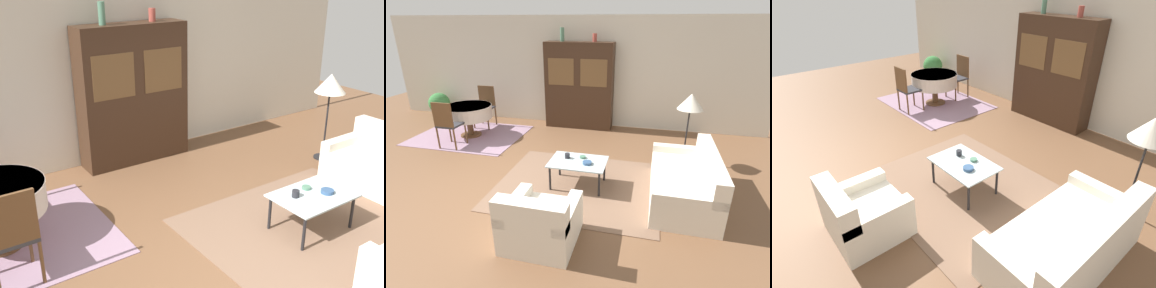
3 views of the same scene
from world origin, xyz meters
The scene contains 18 objects.
ground_plane centered at (0.00, 0.00, 0.00)m, with size 14.00×14.00×0.00m, color brown.
wall_back centered at (0.00, 3.63, 1.35)m, with size 10.00×0.06×2.70m.
area_rug centered at (1.17, 0.39, 0.01)m, with size 2.66×2.23×0.01m.
dining_rug centered at (-1.93, 2.05, 0.01)m, with size 2.47×1.95×0.01m.
couch centered at (2.86, 0.38, 0.28)m, with size 0.92×1.80×0.78m.
armchair centered at (1.05, -1.09, 0.29)m, with size 0.86×0.83×0.75m.
coffee_table centered at (1.17, 0.38, 0.40)m, with size 0.92×0.64×0.44m.
display_cabinet centered at (0.46, 3.35, 1.06)m, with size 1.68×0.46×2.11m.
dining_table centered at (-1.90, 2.04, 0.58)m, with size 1.09×1.09×0.73m.
dining_chair_near centered at (-1.90, 1.27, 0.59)m, with size 0.44×0.44×1.02m.
dining_chair_far centered at (-1.90, 2.82, 0.59)m, with size 0.44×0.44×1.02m.
floor_lamp centered at (2.93, 1.69, 1.18)m, with size 0.46×0.46×1.37m.
cup centered at (0.96, 0.45, 0.49)m, with size 0.08×0.08×0.08m.
bowl centered at (1.33, 0.31, 0.47)m, with size 0.15×0.15×0.04m.
bowl_small centered at (1.21, 0.52, 0.46)m, with size 0.10×0.10×0.03m.
vase_tall centered at (0.04, 3.35, 2.26)m, with size 0.10×0.10×0.31m.
vase_short centered at (0.83, 3.35, 2.20)m, with size 0.10×0.10×0.19m.
potted_plant centered at (-3.53, 3.14, 0.40)m, with size 0.57×0.57×0.71m.
Camera 2 is at (2.23, -3.89, 2.56)m, focal length 28.00 mm.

